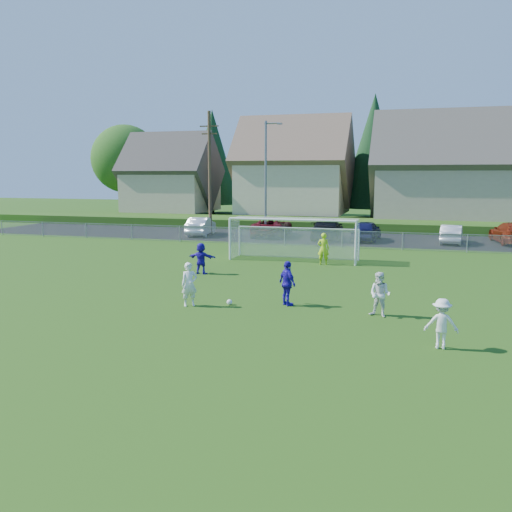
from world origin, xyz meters
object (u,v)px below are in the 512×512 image
(player_white_b, at_px, (380,295))
(player_blue_b, at_px, (201,258))
(player_white_a, at_px, (189,284))
(car_f, at_px, (451,234))
(player_white_c, at_px, (441,324))
(goalkeeper, at_px, (323,249))
(player_blue_a, at_px, (287,283))
(car_c, at_px, (272,227))
(car_g, at_px, (512,233))
(soccer_ball, at_px, (229,302))
(car_d, at_px, (327,229))
(soccer_goal, at_px, (295,232))
(car_e, at_px, (366,231))
(car_b, at_px, (201,226))

(player_white_b, relative_size, player_blue_b, 1.01)
(player_white_a, distance_m, car_f, 25.20)
(car_f, bearing_deg, player_white_a, 70.48)
(player_white_c, xyz_separation_m, goalkeeper, (-5.66, 13.60, 0.15))
(player_blue_a, relative_size, player_blue_b, 1.09)
(car_c, distance_m, car_g, 17.81)
(soccer_ball, xyz_separation_m, player_blue_a, (2.16, 0.55, 0.75))
(soccer_ball, xyz_separation_m, player_white_b, (5.67, -0.13, 0.69))
(player_white_c, xyz_separation_m, car_f, (1.76, 25.46, -0.06))
(car_f, bearing_deg, player_blue_b, 57.65)
(goalkeeper, xyz_separation_m, car_d, (-1.65, 11.81, -0.08))
(car_f, bearing_deg, goalkeeper, 63.75)
(player_white_b, xyz_separation_m, goalkeeper, (-3.73, 10.49, 0.09))
(car_c, bearing_deg, soccer_goal, 107.94)
(car_g, bearing_deg, goalkeeper, 41.68)
(player_white_c, xyz_separation_m, car_c, (-11.88, 26.09, 0.04))
(soccer_ball, bearing_deg, car_g, 59.72)
(car_d, xyz_separation_m, car_e, (2.98, -0.11, -0.04))
(car_e, bearing_deg, soccer_ball, 85.77)
(soccer_goal, bearing_deg, car_f, 48.84)
(soccer_ball, height_order, player_white_a, player_white_a)
(soccer_goal, bearing_deg, goalkeeper, -32.27)
(player_blue_a, xyz_separation_m, player_blue_b, (-5.68, 5.26, -0.07))
(player_white_a, height_order, player_blue_b, player_white_a)
(player_white_b, height_order, car_g, player_white_b)
(player_blue_a, height_order, player_blue_b, player_blue_a)
(player_white_c, bearing_deg, player_blue_a, -35.27)
(player_white_b, bearing_deg, car_c, 132.04)
(player_blue_b, relative_size, car_d, 0.28)
(car_d, xyz_separation_m, car_g, (13.23, 1.00, -0.02))
(player_white_a, distance_m, player_white_b, 7.10)
(car_g, bearing_deg, player_white_b, 65.18)
(player_blue_b, distance_m, car_e, 17.61)
(goalkeeper, xyz_separation_m, car_b, (-12.01, 11.57, -0.15))
(player_blue_a, height_order, car_g, player_blue_a)
(player_white_b, bearing_deg, player_white_a, -157.83)
(soccer_ball, bearing_deg, player_white_a, -158.15)
(player_white_b, height_order, goalkeeper, goalkeeper)
(car_e, bearing_deg, goalkeeper, 87.70)
(player_white_c, distance_m, player_blue_b, 14.34)
(car_c, relative_size, car_d, 1.01)
(player_blue_a, height_order, car_d, player_blue_a)
(player_white_a, xyz_separation_m, car_c, (-2.86, 23.41, -0.06))
(player_blue_a, distance_m, car_e, 21.54)
(car_f, xyz_separation_m, soccer_goal, (-9.32, -10.66, 0.95))
(car_f, relative_size, car_g, 0.76)
(player_white_c, relative_size, car_b, 0.33)
(player_blue_b, xyz_separation_m, soccer_goal, (3.56, 5.74, 0.84))
(car_b, height_order, car_d, car_d)
(player_white_c, height_order, car_f, player_white_c)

